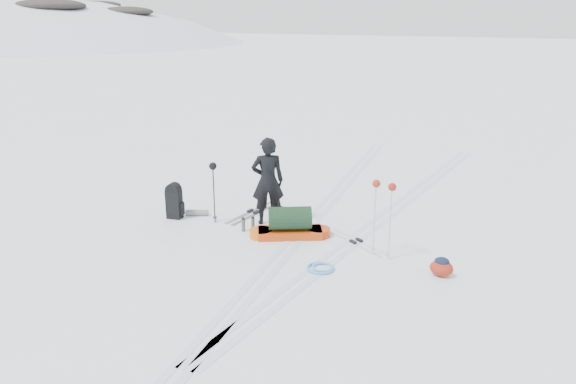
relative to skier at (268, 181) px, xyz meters
The scene contains 13 objects.
ground 1.40m from the skier, 24.75° to the right, with size 200.00×200.00×0.00m, color white.
ski_tracks 1.87m from the skier, 16.52° to the left, with size 3.38×17.97×0.01m.
skier is the anchor object (origin of this frame).
pulk_sled 1.18m from the skier, 35.06° to the right, with size 1.74×1.20×0.65m.
expedition_rucksack 2.19m from the skier, 165.84° to the right, with size 0.83×0.64×0.84m.
ski_poles_black 1.21m from the skier, 160.59° to the right, with size 0.17×0.18×1.38m.
ski_poles_silver 2.89m from the skier, 15.82° to the right, with size 0.48×0.24×1.52m.
touring_skis_grey 1.22m from the skier, 143.42° to the left, with size 0.56×1.84×0.07m.
touring_skis_white 2.36m from the skier, ahead, with size 1.55×1.13×0.06m.
rope_coil 2.76m from the skier, 42.46° to the right, with size 0.61×0.61×0.06m.
small_daypack 4.21m from the skier, 16.11° to the right, with size 0.47×0.39×0.36m.
thermos_pair 1.03m from the skier, 110.30° to the right, with size 0.22×0.29×0.31m.
stuff_sack 1.09m from the skier, 91.36° to the left, with size 0.35×0.28×0.20m.
Camera 1 is at (4.17, -10.17, 4.52)m, focal length 35.00 mm.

